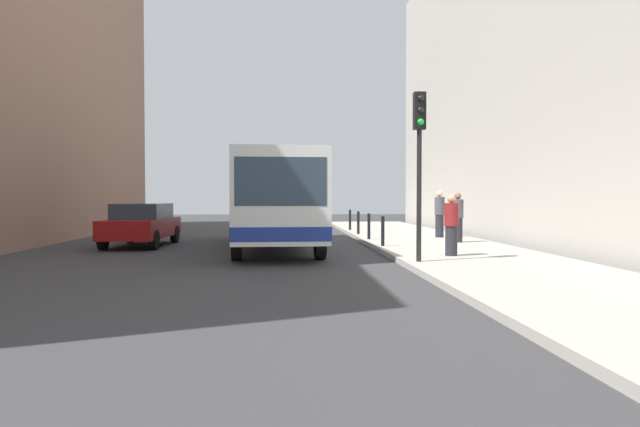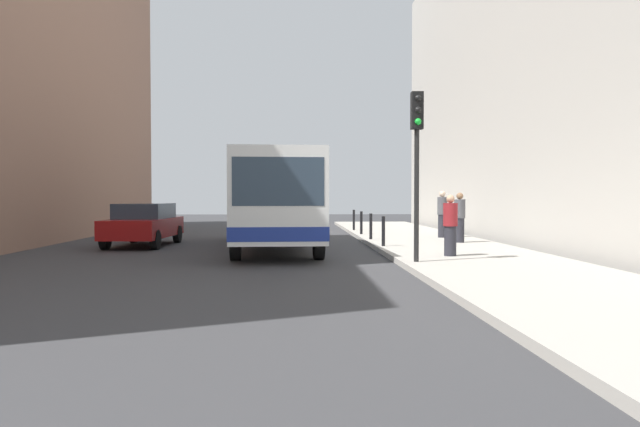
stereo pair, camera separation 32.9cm
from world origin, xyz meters
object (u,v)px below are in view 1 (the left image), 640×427
(pedestrian_near_signal, at_px, (451,225))
(pedestrian_far_sidewalk, at_px, (440,214))
(bollard_mid, at_px, (369,226))
(bollard_far, at_px, (358,223))
(car_beside_bus, at_px, (142,224))
(bus, at_px, (274,197))
(bollard_farthest, at_px, (350,220))
(traffic_light, at_px, (419,144))
(bollard_near, at_px, (383,231))
(pedestrian_mid_sidewalk, at_px, (458,218))

(pedestrian_near_signal, height_order, pedestrian_far_sidewalk, pedestrian_far_sidewalk)
(pedestrian_far_sidewalk, bearing_deg, pedestrian_near_signal, 172.69)
(bollard_mid, xyz_separation_m, bollard_far, (0.00, 2.99, 0.00))
(car_beside_bus, bearing_deg, bus, 171.45)
(bus, height_order, bollard_mid, bus)
(bollard_farthest, bearing_deg, bus, -114.59)
(bollard_farthest, xyz_separation_m, pedestrian_near_signal, (1.29, -12.18, 0.33))
(traffic_light, bearing_deg, bollard_near, 91.26)
(bollard_near, bearing_deg, bus, 158.09)
(bollard_near, relative_size, pedestrian_near_signal, 0.58)
(bus, xyz_separation_m, pedestrian_near_signal, (4.76, -4.60, -0.77))
(bus, bearing_deg, pedestrian_near_signal, 133.69)
(bollard_near, height_order, bollard_far, same)
(bollard_farthest, relative_size, pedestrian_mid_sidewalk, 0.56)
(bollard_near, xyz_separation_m, bollard_farthest, (0.00, 8.98, 0.00))
(bollard_mid, height_order, pedestrian_near_signal, pedestrian_near_signal)
(bollard_farthest, relative_size, pedestrian_near_signal, 0.58)
(bollard_farthest, height_order, pedestrian_mid_sidewalk, pedestrian_mid_sidewalk)
(bollard_mid, relative_size, pedestrian_near_signal, 0.58)
(bollard_farthest, bearing_deg, pedestrian_mid_sidewalk, -69.66)
(bus, relative_size, bollard_mid, 11.70)
(traffic_light, height_order, pedestrian_mid_sidewalk, traffic_light)
(car_beside_bus, height_order, bollard_mid, car_beside_bus)
(bollard_far, bearing_deg, car_beside_bus, -155.54)
(bollard_mid, relative_size, bollard_far, 1.00)
(bollard_mid, bearing_deg, pedestrian_near_signal, -78.23)
(bollard_farthest, bearing_deg, traffic_light, -89.58)
(bollard_far, bearing_deg, bollard_near, -90.00)
(traffic_light, distance_m, pedestrian_mid_sidewalk, 6.79)
(bollard_far, bearing_deg, bollard_mid, -90.00)
(bollard_far, height_order, pedestrian_far_sidewalk, pedestrian_far_sidewalk)
(car_beside_bus, bearing_deg, pedestrian_mid_sidewalk, 177.49)
(traffic_light, relative_size, pedestrian_far_sidewalk, 2.28)
(bus, relative_size, pedestrian_near_signal, 6.84)
(bollard_mid, bearing_deg, car_beside_bus, -175.15)
(bus, bearing_deg, pedestrian_far_sidewalk, -161.49)
(bollard_farthest, bearing_deg, pedestrian_far_sidewalk, -61.01)
(bollard_far, xyz_separation_m, pedestrian_near_signal, (1.29, -9.19, 0.33))
(car_beside_bus, distance_m, bollard_mid, 8.12)
(bollard_farthest, bearing_deg, bollard_far, -90.00)
(pedestrian_near_signal, relative_size, pedestrian_mid_sidewalk, 0.95)
(bus, xyz_separation_m, bollard_mid, (3.47, 1.60, -1.10))
(bollard_mid, relative_size, pedestrian_mid_sidewalk, 0.56)
(bus, distance_m, pedestrian_near_signal, 6.67)
(bollard_far, xyz_separation_m, pedestrian_far_sidewalk, (2.87, -2.18, 0.43))
(bollard_near, distance_m, bollard_farthest, 8.98)
(bollard_mid, xyz_separation_m, pedestrian_far_sidewalk, (2.87, 0.81, 0.43))
(car_beside_bus, xyz_separation_m, pedestrian_mid_sidewalk, (10.92, -0.98, 0.22))
(traffic_light, xyz_separation_m, bollard_mid, (-0.10, 7.55, -2.38))
(traffic_light, height_order, pedestrian_far_sidewalk, traffic_light)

